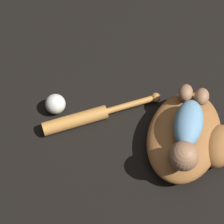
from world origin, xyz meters
name	(u,v)px	position (x,y,z in m)	size (l,w,h in m)	color
ground_plane	(168,150)	(0.00, 0.00, 0.00)	(6.00, 6.00, 0.00)	black
baseball_glove	(190,137)	(-0.06, 0.04, 0.05)	(0.42, 0.36, 0.10)	#935B2D
baby_figure	(188,130)	(-0.03, 0.03, 0.14)	(0.32, 0.20, 0.09)	#6693B2
baseball_bat	(88,117)	(0.08, -0.30, 0.03)	(0.38, 0.28, 0.05)	#C6843D
baseball	(55,104)	(0.11, -0.42, 0.04)	(0.07, 0.07, 0.07)	silver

